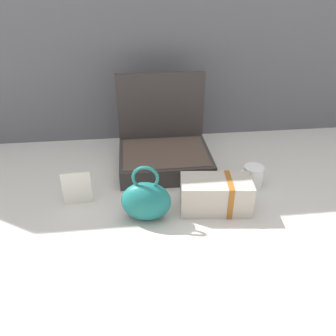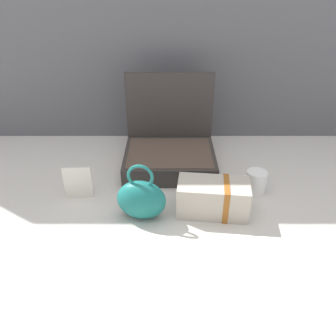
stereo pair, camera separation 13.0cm
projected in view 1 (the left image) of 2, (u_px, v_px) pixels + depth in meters
ground_plane at (165, 195)px, 1.39m from camera, size 6.00×6.00×0.00m
open_suitcase at (164, 148)px, 1.56m from camera, size 0.40×0.34×0.39m
teal_pouch_handbag at (146, 201)px, 1.22m from camera, size 0.19×0.13×0.22m
cream_toiletry_bag at (217, 195)px, 1.28m from camera, size 0.27×0.16×0.13m
coffee_mug at (252, 176)px, 1.42m from camera, size 0.12×0.08×0.09m
info_card_left at (77, 188)px, 1.31m from camera, size 0.11×0.01×0.13m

